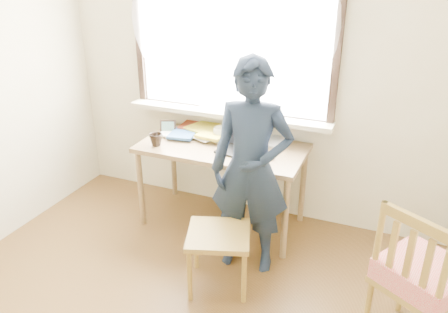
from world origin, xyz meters
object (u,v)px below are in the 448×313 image
at_px(mug_dark, 156,140).
at_px(mug_white, 221,133).
at_px(desk, 222,154).
at_px(person, 251,169).
at_px(laptop, 242,145).
at_px(work_chair, 219,241).
at_px(side_chair, 421,276).

bearing_deg(mug_dark, mug_white, 37.64).
relative_size(desk, person, 0.86).
xyz_separation_m(laptop, work_chair, (0.11, -0.74, -0.43)).
xyz_separation_m(laptop, mug_dark, (-0.70, -0.17, -0.00)).
bearing_deg(mug_white, laptop, -33.80).
bearing_deg(mug_dark, desk, 21.66).
bearing_deg(mug_white, work_chair, -68.33).
distance_m(laptop, side_chair, 1.62).
bearing_deg(side_chair, mug_white, 149.55).
bearing_deg(laptop, mug_white, 146.20).
xyz_separation_m(mug_dark, work_chair, (0.81, -0.57, -0.42)).
relative_size(desk, mug_white, 10.08).
distance_m(desk, mug_dark, 0.57).
height_order(work_chair, person, person).
distance_m(mug_dark, side_chair, 2.20).
distance_m(side_chair, person, 1.26).
height_order(desk, mug_dark, mug_dark).
height_order(mug_dark, side_chair, side_chair).
relative_size(mug_white, side_chair, 0.14).
bearing_deg(side_chair, work_chair, 177.62).
xyz_separation_m(laptop, side_chair, (1.39, -0.79, -0.29)).
bearing_deg(mug_white, side_chair, -30.45).
distance_m(desk, laptop, 0.23).
bearing_deg(mug_dark, laptop, 13.70).
relative_size(work_chair, side_chair, 0.56).
bearing_deg(person, mug_white, 121.43).
xyz_separation_m(side_chair, person, (-1.17, 0.38, 0.29)).
height_order(side_chair, person, person).
relative_size(desk, side_chair, 1.44).
relative_size(side_chair, person, 0.60).
height_order(desk, person, person).
relative_size(mug_white, work_chair, 0.26).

